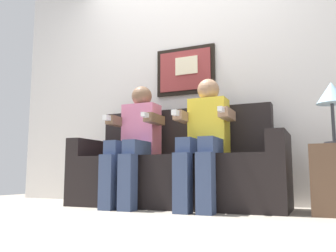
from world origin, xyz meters
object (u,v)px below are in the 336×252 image
(couch, at_px, (176,172))
(table_lamp, at_px, (332,96))
(person_on_left, at_px, (135,138))
(person_on_right, at_px, (205,135))

(couch, bearing_deg, table_lamp, -6.36)
(table_lamp, bearing_deg, couch, 173.64)
(couch, height_order, person_on_left, person_on_left)
(person_on_left, relative_size, table_lamp, 2.41)
(couch, relative_size, table_lamp, 4.20)
(couch, height_order, table_lamp, table_lamp)
(couch, distance_m, person_on_right, 0.47)
(table_lamp, bearing_deg, person_on_left, -179.16)
(person_on_right, height_order, table_lamp, person_on_right)
(person_on_left, distance_m, table_lamp, 1.64)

